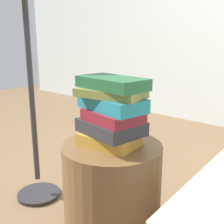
% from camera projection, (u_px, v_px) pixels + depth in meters
% --- Properties ---
extents(side_table, '(0.44, 0.44, 0.43)m').
position_uv_depth(side_table, '(112.00, 189.00, 1.29)').
color(side_table, brown).
rests_on(side_table, ground_plane).
extents(book_ochre, '(0.27, 0.20, 0.05)m').
position_uv_depth(book_ochre, '(109.00, 139.00, 1.23)').
color(book_ochre, '#B7842D').
rests_on(book_ochre, side_table).
extents(book_charcoal, '(0.29, 0.23, 0.06)m').
position_uv_depth(book_charcoal, '(112.00, 127.00, 1.22)').
color(book_charcoal, '#28282D').
rests_on(book_charcoal, book_ochre).
extents(book_maroon, '(0.26, 0.21, 0.05)m').
position_uv_depth(book_maroon, '(113.00, 116.00, 1.19)').
color(book_maroon, maroon).
rests_on(book_maroon, book_charcoal).
extents(book_teal, '(0.31, 0.20, 0.06)m').
position_uv_depth(book_teal, '(112.00, 103.00, 1.19)').
color(book_teal, '#1E727F').
rests_on(book_teal, book_maroon).
extents(book_olive, '(0.30, 0.20, 0.03)m').
position_uv_depth(book_olive, '(110.00, 93.00, 1.18)').
color(book_olive, olive).
rests_on(book_olive, book_teal).
extents(book_forest, '(0.31, 0.18, 0.05)m').
position_uv_depth(book_forest, '(112.00, 83.00, 1.17)').
color(book_forest, '#1E512D').
rests_on(book_forest, book_olive).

